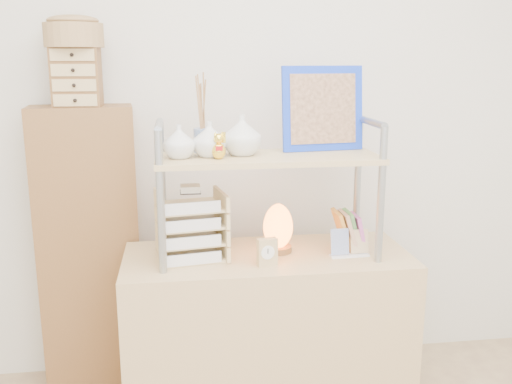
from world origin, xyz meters
TOP-DOWN VIEW (x-y plane):
  - room_shell at (0.00, 0.39)m, footprint 3.42×3.41m
  - desk at (0.00, 1.20)m, footprint 1.20×0.50m
  - cabinet at (-0.78, 1.57)m, footprint 0.47×0.28m
  - hutch at (-0.04, 1.22)m, footprint 0.90×0.34m
  - letter_tray at (-0.32, 1.20)m, footprint 0.29×0.28m
  - salt_lamp at (0.05, 1.23)m, footprint 0.14×0.13m
  - desk_clock at (-0.02, 1.07)m, footprint 0.08×0.05m
  - postcard_stand at (0.33, 1.13)m, footprint 0.17×0.05m
  - drawer_chest at (-0.78, 1.55)m, footprint 0.20×0.16m
  - woven_basket at (-0.78, 1.55)m, footprint 0.25×0.25m

SIDE VIEW (x-z plane):
  - desk at x=0.00m, z-range 0.00..0.75m
  - cabinet at x=-0.78m, z-range 0.00..1.35m
  - postcard_stand at x=0.33m, z-range 0.72..0.84m
  - desk_clock at x=-0.02m, z-range 0.75..0.86m
  - salt_lamp at x=0.05m, z-range 0.75..0.96m
  - letter_tray at x=-0.32m, z-range 0.72..1.03m
  - hutch at x=-0.04m, z-range 0.80..1.58m
  - drawer_chest at x=-0.78m, z-range 1.35..1.60m
  - woven_basket at x=-0.78m, z-range 1.60..1.70m
  - room_shell at x=0.00m, z-range 0.39..3.00m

